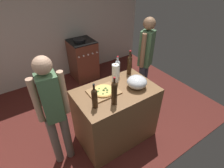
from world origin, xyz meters
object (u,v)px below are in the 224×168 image
Objects in this scene: pizza at (104,91)px; person_in_red at (145,58)px; wine_bottle_green at (117,68)px; wine_bottle_amber at (95,97)px; mixing_bowl at (137,82)px; paper_towel_roll at (115,73)px; wine_bottle_clear at (114,92)px; person_in_stripes at (54,110)px; wine_bottle_dark at (129,64)px; stove at (83,59)px.

person_in_red is at bearing 19.78° from pizza.
person_in_red reaches higher than wine_bottle_green.
wine_bottle_amber is (-0.23, -0.18, 0.11)m from pizza.
paper_towel_roll is at bearing 119.15° from mixing_bowl.
mixing_bowl is 0.73× the size of wine_bottle_clear.
wine_bottle_amber is 1.48m from person_in_red.
person_in_stripes reaches higher than paper_towel_roll.
person_in_red is (0.73, 0.17, -0.11)m from wine_bottle_green.
wine_bottle_dark is at bearing 37.52° from wine_bottle_clear.
mixing_bowl is 0.69m from wine_bottle_amber.
wine_bottle_clear reaches higher than paper_towel_roll.
person_in_red reaches higher than mixing_bowl.
wine_bottle_dark is (0.82, 0.38, 0.03)m from wine_bottle_amber.
paper_towel_roll is at bearing 6.88° from person_in_stripes.
wine_bottle_green is at bearing 10.90° from person_in_stripes.
person_in_red is at bearing 11.85° from person_in_stripes.
wine_bottle_green is 1.01× the size of wine_bottle_amber.
pizza is at bearing 38.24° from wine_bottle_amber.
wine_bottle_clear reaches higher than pizza.
stove is at bearing 81.02° from paper_towel_roll.
wine_bottle_clear is (-0.46, -0.11, 0.09)m from mixing_bowl.
wine_bottle_amber is 0.34× the size of stove.
mixing_bowl is 0.29× the size of stove.
wine_bottle_clear is at bearing -23.07° from person_in_stripes.
pizza is at bearing -161.80° from wine_bottle_dark.
wine_bottle_dark is 1.03× the size of wine_bottle_clear.
mixing_bowl reaches higher than stove.
wine_bottle_amber is at bearing -156.57° from person_in_red.
stove is at bearing 56.30° from person_in_stripes.
person_in_red is (0.83, 0.26, -0.10)m from paper_towel_roll.
wine_bottle_clear is 0.23× the size of person_in_stripes.
person_in_red is (1.13, 0.66, -0.13)m from wine_bottle_clear.
wine_bottle_dark is 0.74m from wine_bottle_clear.
wine_bottle_amber reaches higher than paper_towel_roll.
wine_bottle_green is 0.35× the size of stove.
wine_bottle_clear reaches higher than mixing_bowl.
wine_bottle_amber is 0.90m from wine_bottle_dark.
person_in_red reaches higher than person_in_stripes.
pizza is at bearing -153.84° from paper_towel_roll.
wine_bottle_dark is at bearing 24.68° from wine_bottle_amber.
wine_bottle_clear is at bearing -91.24° from pizza.
person_in_stripes is (-0.68, 0.03, -0.02)m from pizza.
person_in_red is at bearing 17.42° from paper_towel_roll.
wine_bottle_dark is (0.20, -0.04, 0.02)m from wine_bottle_green.
stove is at bearing 83.90° from wine_bottle_green.
mixing_bowl is at bearing -8.76° from person_in_stripes.
pizza is 0.87× the size of wine_bottle_green.
mixing_bowl is 0.34m from paper_towel_roll.
wine_bottle_dark reaches higher than paper_towel_roll.
wine_bottle_clear is at bearing -126.21° from paper_towel_roll.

